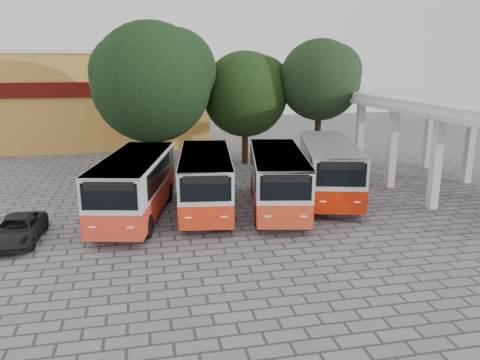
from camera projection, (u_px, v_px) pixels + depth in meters
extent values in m
plane|color=slate|center=(300.00, 231.00, 21.17)|extent=(90.00, 90.00, 0.00)
cube|color=silver|center=(360.00, 135.00, 32.08)|extent=(0.45, 0.45, 5.00)
cube|color=silver|center=(429.00, 133.00, 33.14)|extent=(0.45, 0.45, 5.00)
cube|color=silver|center=(460.00, 103.00, 25.78)|extent=(6.60, 15.60, 0.40)
cube|color=silver|center=(460.00, 110.00, 25.87)|extent=(6.80, 15.80, 0.30)
cube|color=gold|center=(93.00, 100.00, 42.60)|extent=(20.00, 10.00, 8.00)
cube|color=#590C0A|center=(86.00, 90.00, 37.47)|extent=(20.00, 0.20, 1.20)
cube|color=silver|center=(89.00, 53.00, 41.56)|extent=(20.40, 10.40, 0.30)
cube|color=red|center=(136.00, 199.00, 22.82)|extent=(4.32, 8.71, 1.10)
cube|color=silver|center=(134.00, 172.00, 22.50)|extent=(4.32, 8.71, 1.54)
cube|color=silver|center=(133.00, 158.00, 22.32)|extent=(4.37, 8.72, 0.13)
cube|color=black|center=(107.00, 173.00, 22.24)|extent=(1.60, 6.74, 1.10)
cube|color=black|center=(161.00, 171.00, 22.75)|extent=(1.60, 6.74, 1.10)
cube|color=black|center=(134.00, 196.00, 18.51)|extent=(2.20, 0.55, 1.10)
cube|color=black|center=(133.00, 186.00, 18.40)|extent=(1.95, 0.50, 0.36)
cylinder|color=black|center=(109.00, 227.00, 20.13)|extent=(0.29, 1.05, 1.05)
cylinder|color=black|center=(162.00, 224.00, 20.58)|extent=(0.29, 1.05, 1.05)
cylinder|color=black|center=(115.00, 193.00, 25.28)|extent=(0.29, 1.05, 1.05)
cylinder|color=black|center=(157.00, 191.00, 25.73)|extent=(0.29, 1.05, 1.05)
cube|color=red|center=(206.00, 192.00, 23.99)|extent=(3.48, 8.36, 1.06)
cube|color=silver|center=(205.00, 168.00, 23.68)|extent=(3.48, 8.36, 1.49)
cube|color=silver|center=(205.00, 155.00, 23.50)|extent=(3.53, 8.37, 0.12)
cube|color=black|center=(181.00, 169.00, 23.42)|extent=(0.93, 6.64, 1.06)
cube|color=black|center=(229.00, 167.00, 23.92)|extent=(0.93, 6.64, 1.06)
cube|color=black|center=(218.00, 189.00, 19.81)|extent=(2.17, 0.34, 1.06)
cube|color=black|center=(218.00, 179.00, 19.70)|extent=(1.92, 0.31, 0.34)
cylinder|color=black|center=(190.00, 218.00, 21.38)|extent=(0.28, 1.01, 1.01)
cylinder|color=black|center=(237.00, 215.00, 21.82)|extent=(0.28, 1.01, 1.01)
cylinder|color=black|center=(180.00, 188.00, 26.37)|extent=(0.28, 1.01, 1.01)
cylinder|color=black|center=(218.00, 186.00, 26.81)|extent=(0.28, 1.01, 1.01)
cube|color=red|center=(277.00, 191.00, 24.13)|extent=(4.05, 8.55, 1.08)
cube|color=silver|center=(278.00, 167.00, 23.80)|extent=(4.05, 8.55, 1.51)
cube|color=silver|center=(278.00, 154.00, 23.63)|extent=(4.10, 8.56, 0.12)
cube|color=black|center=(254.00, 168.00, 23.55)|extent=(1.40, 6.66, 1.08)
cube|color=black|center=(301.00, 166.00, 24.05)|extent=(1.40, 6.66, 1.08)
cube|color=black|center=(305.00, 188.00, 19.89)|extent=(2.17, 0.49, 1.08)
cube|color=black|center=(305.00, 178.00, 19.78)|extent=(1.93, 0.45, 0.35)
cylinder|color=black|center=(270.00, 217.00, 21.48)|extent=(0.29, 1.03, 1.03)
cylinder|color=black|center=(316.00, 214.00, 21.92)|extent=(0.29, 1.03, 1.03)
cylinder|color=black|center=(245.00, 187.00, 26.54)|extent=(0.29, 1.03, 1.03)
cylinder|color=black|center=(282.00, 185.00, 26.98)|extent=(0.29, 1.03, 1.03)
cube|color=red|center=(328.00, 180.00, 26.21)|extent=(4.71, 8.96, 1.13)
cube|color=silver|center=(329.00, 157.00, 25.87)|extent=(4.71, 8.96, 1.58)
cube|color=silver|center=(330.00, 144.00, 25.69)|extent=(4.76, 8.97, 0.13)
cube|color=black|center=(307.00, 157.00, 25.60)|extent=(1.88, 6.86, 1.13)
cube|color=black|center=(351.00, 155.00, 26.13)|extent=(1.88, 6.86, 1.13)
cube|color=black|center=(365.00, 174.00, 21.78)|extent=(2.24, 0.64, 1.13)
cube|color=black|center=(366.00, 165.00, 21.67)|extent=(1.99, 0.59, 0.36)
cylinder|color=black|center=(327.00, 203.00, 23.44)|extent=(0.30, 1.07, 1.07)
cylinder|color=black|center=(370.00, 201.00, 23.90)|extent=(0.30, 1.07, 1.07)
cylinder|color=black|center=(292.00, 177.00, 28.72)|extent=(0.30, 1.07, 1.07)
cylinder|color=black|center=(328.00, 175.00, 29.19)|extent=(0.30, 1.07, 1.07)
cylinder|color=black|center=(154.00, 139.00, 31.58)|extent=(0.50, 0.50, 4.62)
sphere|color=black|center=(151.00, 82.00, 30.64)|extent=(7.90, 7.90, 7.90)
sphere|color=black|center=(175.00, 70.00, 31.05)|extent=(5.53, 5.53, 5.53)
sphere|color=black|center=(129.00, 73.00, 30.03)|extent=(5.13, 5.13, 5.13)
cylinder|color=#382314|center=(245.00, 138.00, 34.57)|extent=(0.45, 0.45, 3.81)
sphere|color=black|center=(245.00, 94.00, 33.77)|extent=(6.16, 6.16, 6.16)
sphere|color=black|center=(261.00, 85.00, 34.15)|extent=(4.31, 4.31, 4.31)
sphere|color=black|center=(231.00, 88.00, 33.25)|extent=(4.00, 4.00, 4.00)
cylinder|color=black|center=(317.00, 136.00, 33.95)|extent=(0.45, 0.45, 4.32)
sphere|color=black|center=(320.00, 80.00, 32.96)|extent=(5.70, 5.70, 5.70)
sphere|color=black|center=(334.00, 71.00, 33.33)|extent=(3.99, 3.99, 3.99)
sphere|color=black|center=(308.00, 74.00, 32.46)|extent=(3.71, 3.71, 3.71)
imported|color=black|center=(18.00, 230.00, 19.80)|extent=(1.93, 3.97, 1.09)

